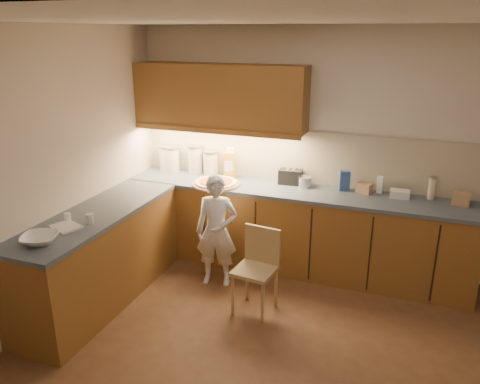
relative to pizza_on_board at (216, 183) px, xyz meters
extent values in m
plane|color=#54341C|center=(1.21, -1.55, -0.94)|extent=(4.50, 4.50, 0.00)
cube|color=beige|center=(1.21, 0.45, 0.36)|extent=(4.50, 0.04, 2.60)
cube|color=beige|center=(-1.04, -1.55, 0.36)|extent=(0.04, 4.00, 2.60)
cube|color=white|center=(1.21, -1.55, 1.66)|extent=(4.50, 4.00, 0.04)
cube|color=brown|center=(0.84, 0.15, -0.50)|extent=(3.75, 0.60, 0.88)
cube|color=brown|center=(-0.74, -1.15, -0.50)|extent=(0.60, 2.00, 0.88)
cube|color=#414F5E|center=(0.84, 0.15, -0.04)|extent=(3.77, 0.62, 0.04)
cube|color=#414F5E|center=(-0.74, -1.15, -0.04)|extent=(0.62, 2.02, 0.04)
cube|color=black|center=(-0.69, -0.15, -0.50)|extent=(0.02, 0.01, 0.80)
cube|color=black|center=(-0.09, -0.15, -0.50)|extent=(0.02, 0.01, 0.80)
cube|color=black|center=(0.51, -0.15, -0.50)|extent=(0.02, 0.01, 0.80)
cube|color=black|center=(1.11, -0.15, -0.50)|extent=(0.02, 0.01, 0.80)
cube|color=black|center=(1.71, -0.15, -0.50)|extent=(0.02, 0.01, 0.80)
cube|color=black|center=(2.31, -0.15, -0.50)|extent=(0.02, 0.01, 0.80)
cube|color=#C1B596|center=(0.84, 0.44, 0.27)|extent=(3.75, 0.02, 0.58)
cube|color=brown|center=(-0.06, 0.28, 0.91)|extent=(1.95, 0.35, 0.70)
cube|color=brown|center=(-0.06, 0.10, 0.56)|extent=(1.95, 0.02, 0.06)
cylinder|color=tan|center=(0.00, 0.00, -0.01)|extent=(0.53, 0.53, 0.02)
cylinder|color=beige|center=(0.00, 0.00, 0.01)|extent=(0.47, 0.47, 0.02)
cylinder|color=#BE4419|center=(0.00, 0.00, 0.02)|extent=(0.37, 0.37, 0.01)
sphere|color=white|center=(0.06, -0.04, 0.05)|extent=(0.07, 0.07, 0.07)
cylinder|color=white|center=(0.10, -0.10, 0.08)|extent=(0.10, 0.10, 0.21)
imported|color=white|center=(0.20, -0.47, -0.35)|extent=(0.48, 0.36, 1.18)
cylinder|color=tan|center=(0.57, -0.97, -0.74)|extent=(0.03, 0.03, 0.41)
cylinder|color=tan|center=(0.87, -1.01, -0.74)|extent=(0.03, 0.03, 0.41)
cylinder|color=tan|center=(0.61, -0.66, -0.74)|extent=(0.03, 0.03, 0.41)
cylinder|color=tan|center=(0.91, -0.70, -0.74)|extent=(0.03, 0.03, 0.41)
cube|color=tan|center=(0.74, -0.84, -0.52)|extent=(0.40, 0.40, 0.04)
cube|color=tan|center=(0.76, -0.67, -0.32)|extent=(0.36, 0.07, 0.36)
imported|color=white|center=(-0.74, -1.86, 0.01)|extent=(0.38, 0.38, 0.07)
cylinder|color=white|center=(-0.80, 0.32, 0.12)|extent=(0.14, 0.14, 0.28)
cylinder|color=tan|center=(-0.80, 0.32, 0.27)|extent=(0.15, 0.15, 0.02)
cylinder|color=white|center=(-0.70, 0.32, 0.11)|extent=(0.16, 0.16, 0.27)
cylinder|color=gray|center=(-0.70, 0.32, 0.26)|extent=(0.17, 0.17, 0.02)
cylinder|color=silver|center=(-0.42, 0.35, 0.13)|extent=(0.17, 0.17, 0.31)
cylinder|color=gray|center=(-0.42, 0.35, 0.30)|extent=(0.18, 0.18, 0.02)
cylinder|color=silver|center=(-0.21, 0.34, 0.11)|extent=(0.17, 0.17, 0.27)
cylinder|color=gray|center=(-0.21, 0.34, 0.26)|extent=(0.18, 0.18, 0.02)
cube|color=gold|center=(0.05, 0.30, 0.13)|extent=(0.14, 0.11, 0.31)
cube|color=white|center=(0.05, 0.30, 0.31)|extent=(0.09, 0.07, 0.05)
cube|color=black|center=(0.76, 0.33, 0.06)|extent=(0.26, 0.16, 0.16)
cube|color=#ABACB0|center=(0.73, 0.33, 0.14)|extent=(0.03, 0.11, 0.00)
cube|color=#ABACB0|center=(0.79, 0.33, 0.14)|extent=(0.03, 0.11, 0.00)
cylinder|color=#BBBAC0|center=(0.93, 0.28, 0.03)|extent=(0.14, 0.14, 0.11)
cylinder|color=#BBBAC0|center=(0.93, 0.28, 0.09)|extent=(0.15, 0.15, 0.01)
cube|color=#2F4C8D|center=(1.35, 0.31, 0.08)|extent=(0.12, 0.10, 0.21)
cube|color=tan|center=(1.56, 0.30, 0.03)|extent=(0.18, 0.15, 0.11)
cube|color=white|center=(1.71, 0.36, 0.07)|extent=(0.07, 0.07, 0.18)
cube|color=silver|center=(1.92, 0.28, 0.01)|extent=(0.19, 0.14, 0.08)
cylinder|color=beige|center=(2.22, 0.33, 0.09)|extent=(0.07, 0.07, 0.22)
cylinder|color=gray|center=(2.22, 0.33, 0.21)|extent=(0.08, 0.08, 0.02)
cube|color=tan|center=(2.49, 0.26, 0.04)|extent=(0.18, 0.14, 0.12)
cube|color=silver|center=(-0.75, -1.55, -0.01)|extent=(0.31, 0.28, 0.02)
cylinder|color=white|center=(-0.84, -1.41, 0.01)|extent=(0.06, 0.06, 0.07)
cylinder|color=silver|center=(-0.62, -1.39, 0.02)|extent=(0.08, 0.08, 0.09)
camera|label=1|loc=(1.96, -4.51, 1.59)|focal=35.00mm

